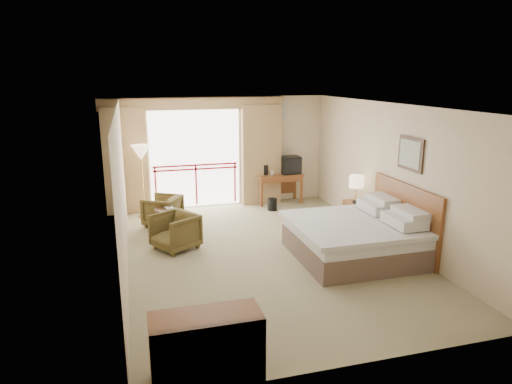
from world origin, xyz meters
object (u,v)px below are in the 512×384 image
object	(u,v)px
nightstand	(356,216)
floor_lamp	(141,155)
bed	(356,237)
side_table	(166,216)
wastebasket	(272,204)
dresser	(207,349)
armchair_near	(176,248)
tv	(290,165)
table_lamp	(357,182)
armchair_far	(163,225)
desk	(278,180)

from	to	relation	value
nightstand	floor_lamp	distance (m)	4.94
bed	side_table	xyz separation A→B (m)	(-3.20, 2.25, -0.02)
wastebasket	dresser	xyz separation A→B (m)	(-2.61, -5.94, 0.25)
wastebasket	armchair_near	distance (m)	3.19
bed	side_table	size ratio (longest dim) A/B	4.12
bed	tv	bearing A→B (deg)	88.55
floor_lamp	nightstand	bearing A→B (deg)	-26.37
bed	floor_lamp	xyz separation A→B (m)	(-3.60, 3.51, 1.07)
tv	dresser	distance (m)	7.35
table_lamp	nightstand	bearing A→B (deg)	-90.00
armchair_far	dresser	xyz separation A→B (m)	(0.05, -5.50, 0.39)
tv	side_table	size ratio (longest dim) A/B	0.96
table_lamp	side_table	bearing A→B (deg)	168.04
wastebasket	floor_lamp	xyz separation A→B (m)	(-3.03, 0.30, 1.30)
bed	armchair_near	size ratio (longest dim) A/B	2.82
tv	wastebasket	bearing A→B (deg)	-156.40
wastebasket	nightstand	bearing A→B (deg)	-55.07
wastebasket	armchair_near	bearing A→B (deg)	-142.60
armchair_near	floor_lamp	xyz separation A→B (m)	(-0.49, 2.24, 1.45)
table_lamp	floor_lamp	distance (m)	4.81
armchair_near	side_table	bearing A→B (deg)	154.92
tv	table_lamp	bearing A→B (deg)	-94.31
armchair_near	side_table	distance (m)	1.04
armchair_near	floor_lamp	world-z (taller)	floor_lamp
bed	tv	xyz separation A→B (m)	(0.10, 3.82, 0.60)
table_lamp	desk	world-z (taller)	table_lamp
armchair_far	floor_lamp	distance (m)	1.66
tv	dresser	size ratio (longest dim) A/B	0.42
table_lamp	armchair_near	xyz separation A→B (m)	(-3.82, -0.15, -1.03)
table_lamp	side_table	world-z (taller)	table_lamp
nightstand	table_lamp	bearing A→B (deg)	94.23
tv	side_table	bearing A→B (deg)	-173.25
wastebasket	dresser	bearing A→B (deg)	-113.70
table_lamp	armchair_near	world-z (taller)	table_lamp
bed	tv	size ratio (longest dim) A/B	4.31
floor_lamp	dresser	world-z (taller)	floor_lamp
nightstand	table_lamp	xyz separation A→B (m)	(0.00, 0.05, 0.73)
floor_lamp	desk	bearing A→B (deg)	6.21
nightstand	wastebasket	world-z (taller)	nightstand
armchair_far	dresser	distance (m)	5.51
tv	dresser	xyz separation A→B (m)	(-3.28, -6.55, -0.58)
table_lamp	tv	bearing A→B (deg)	104.38
desk	armchair_far	distance (m)	3.28
tv	side_table	xyz separation A→B (m)	(-3.30, -1.57, -0.62)
desk	armchair_near	world-z (taller)	desk
tv	floor_lamp	bearing A→B (deg)	166.13
nightstand	tv	bearing A→B (deg)	108.32
table_lamp	dresser	bearing A→B (deg)	-133.14
armchair_near	dresser	bearing A→B (deg)	-31.62
nightstand	wastebasket	size ratio (longest dim) A/B	2.09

